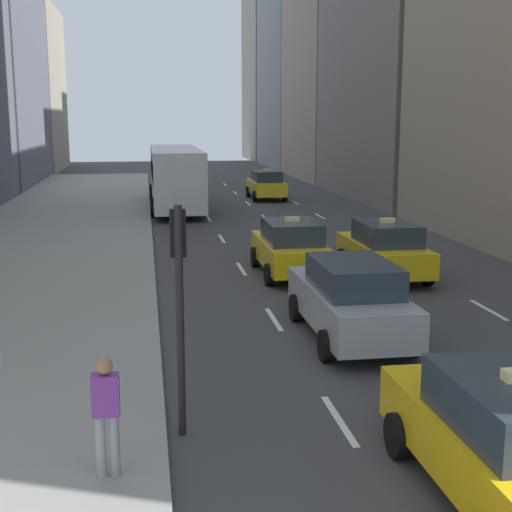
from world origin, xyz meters
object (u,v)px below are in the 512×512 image
object	(u,v)px
taxi_second	(266,185)
sedan_black_near	(350,299)
pedestrian_mid_block	(106,411)
traffic_light_pole	(179,282)
taxi_lead	(384,249)
taxi_third	(508,439)
city_bus	(175,176)
taxi_fourth	(291,247)

from	to	relation	value
taxi_second	sedan_black_near	distance (m)	27.82
pedestrian_mid_block	traffic_light_pole	size ratio (longest dim) A/B	0.46
taxi_lead	sedan_black_near	world-z (taller)	taxi_lead
taxi_third	taxi_second	bearing A→B (deg)	85.39
sedan_black_near	city_bus	size ratio (longest dim) A/B	0.41
taxi_third	pedestrian_mid_block	size ratio (longest dim) A/B	2.67
sedan_black_near	city_bus	distance (m)	24.21
taxi_second	pedestrian_mid_block	world-z (taller)	taxi_second
taxi_third	taxi_fourth	world-z (taller)	same
traffic_light_pole	taxi_fourth	bearing A→B (deg)	70.06
taxi_second	sedan_black_near	size ratio (longest dim) A/B	0.92
taxi_lead	pedestrian_mid_block	bearing A→B (deg)	-123.67
taxi_lead	pedestrian_mid_block	distance (m)	14.08
sedan_black_near	pedestrian_mid_block	world-z (taller)	sedan_black_near
taxi_lead	traffic_light_pole	distance (m)	12.31
taxi_fourth	city_bus	world-z (taller)	city_bus
taxi_third	traffic_light_pole	distance (m)	5.05
taxi_lead	taxi_third	size ratio (longest dim) A/B	1.00
city_bus	pedestrian_mid_block	distance (m)	29.93
taxi_lead	city_bus	xyz separation A→B (m)	(-5.61, 18.13, 0.91)
pedestrian_mid_block	city_bus	bearing A→B (deg)	85.80
taxi_second	traffic_light_pole	distance (m)	32.70
taxi_second	city_bus	size ratio (longest dim) A/B	0.38
sedan_black_near	traffic_light_pole	size ratio (longest dim) A/B	1.33
taxi_third	taxi_lead	bearing A→B (deg)	77.78
taxi_lead	city_bus	bearing A→B (deg)	107.20
taxi_second	taxi_lead	bearing A→B (deg)	-90.00
taxi_fourth	traffic_light_pole	world-z (taller)	traffic_light_pole
taxi_third	sedan_black_near	size ratio (longest dim) A/B	0.92
taxi_second	city_bus	distance (m)	6.76
taxi_lead	taxi_third	bearing A→B (deg)	-102.22
taxi_lead	taxi_second	size ratio (longest dim) A/B	1.00
taxi_fourth	traffic_light_pole	bearing A→B (deg)	-109.94
taxi_fourth	sedan_black_near	bearing A→B (deg)	-90.00
taxi_second	traffic_light_pole	xyz separation A→B (m)	(-6.75, -31.96, 1.53)
pedestrian_mid_block	traffic_light_pole	xyz separation A→B (m)	(1.06, 1.54, 1.34)
taxi_fourth	taxi_lead	bearing A→B (deg)	-14.23
taxi_third	sedan_black_near	world-z (taller)	taxi_third
city_bus	traffic_light_pole	world-z (taller)	traffic_light_pole
city_bus	pedestrian_mid_block	xyz separation A→B (m)	(-2.19, -29.84, -0.72)
taxi_second	city_bus	bearing A→B (deg)	-146.96
taxi_third	pedestrian_mid_block	world-z (taller)	taxi_third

